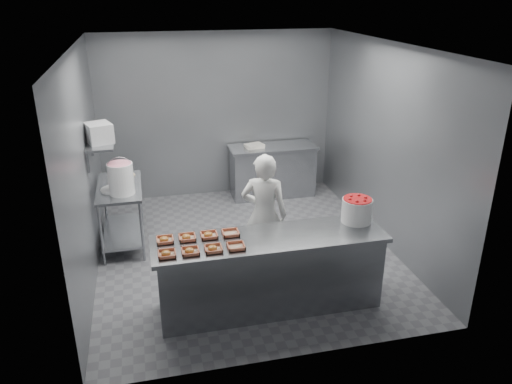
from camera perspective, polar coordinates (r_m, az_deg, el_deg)
floor at (r=7.09m, az=-1.25°, el=-6.68°), size 4.50×4.50×0.00m
ceiling at (r=6.23m, az=-1.47°, el=16.43°), size 4.50×4.50×0.00m
wall_back at (r=8.66m, az=-4.47°, el=8.67°), size 4.00×0.04×2.80m
wall_left at (r=6.44m, az=-19.04°, el=2.62°), size 0.04×4.50×2.80m
wall_right at (r=7.19m, az=14.51°, el=5.13°), size 0.04×4.50×2.80m
service_counter at (r=5.73m, az=1.57°, el=-9.12°), size 2.60×0.70×0.90m
prep_table at (r=7.26m, az=-15.15°, el=-1.57°), size 0.60×1.20×0.90m
back_counter at (r=8.78m, az=1.88°, el=2.47°), size 1.50×0.60×0.90m
wall_shelf at (r=6.95m, az=-17.34°, el=5.54°), size 0.35×0.90×0.03m
tray_0 at (r=5.21m, az=-10.18°, el=-6.95°), size 0.19×0.18×0.06m
tray_1 at (r=5.23m, az=-7.54°, el=-6.71°), size 0.19×0.18×0.06m
tray_2 at (r=5.25m, az=-4.92°, el=-6.45°), size 0.19×0.18×0.06m
tray_3 at (r=5.28m, az=-2.30°, el=-6.20°), size 0.19×0.18×0.04m
tray_4 at (r=5.49m, az=-10.39°, el=-5.38°), size 0.19×0.18×0.06m
tray_5 at (r=5.50m, az=-7.89°, el=-5.15°), size 0.19×0.18×0.06m
tray_6 at (r=5.52m, az=-5.41°, el=-4.91°), size 0.19×0.18×0.06m
tray_7 at (r=5.56m, az=-2.92°, el=-4.69°), size 0.19×0.18×0.04m
worker at (r=6.27m, az=0.95°, el=-2.60°), size 0.69×0.58×1.60m
strawberry_tub at (r=5.91m, az=11.45°, el=-1.96°), size 0.35×0.35×0.29m
glaze_bucket at (r=6.79m, az=-15.19°, el=1.56°), size 0.35×0.33×0.51m
bucket_lid at (r=7.00m, az=-15.97°, el=0.29°), size 0.44×0.44×0.03m
rag at (r=7.52m, az=-14.28°, el=1.96°), size 0.17×0.16×0.02m
appliance at (r=6.82m, az=-17.51°, el=6.46°), size 0.40×0.42×0.26m
paper_stack at (r=8.56m, az=-0.18°, el=5.30°), size 0.33×0.26×0.06m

